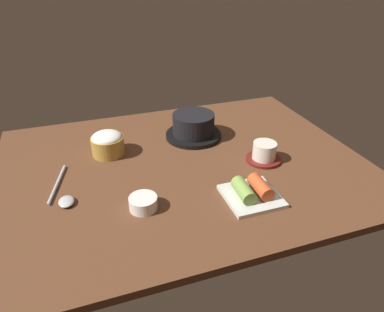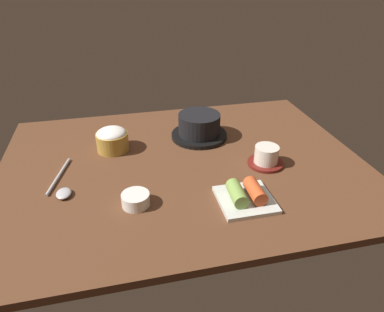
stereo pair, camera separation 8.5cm
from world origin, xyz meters
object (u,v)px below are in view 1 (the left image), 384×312
Objects in this scene: tea_cup_with_saucer at (264,153)px; spoon at (63,196)px; kimchi_plate at (252,192)px; stone_pot at (193,126)px; side_bowl_near at (143,203)px; rice_bowl at (108,143)px.

tea_cup_with_saucer reaches higher than spoon.
tea_cup_with_saucer is at bearing -0.09° from spoon.
spoon is at bearing 161.02° from kimchi_plate.
stone_pot reaches higher than side_bowl_near.
rice_bowl is 0.74× the size of kimchi_plate.
rice_bowl is 43.87cm from kimchi_plate.
rice_bowl is at bearing 98.66° from side_bowl_near.
tea_cup_with_saucer is at bearing 52.17° from kimchi_plate.
rice_bowl is 0.95× the size of tea_cup_with_saucer.
rice_bowl is 44.51cm from tea_cup_with_saucer.
side_bowl_near is at bearing 169.96° from kimchi_plate.
spoon is at bearing -153.26° from stone_pot.
stone_pot is at bearing 53.27° from side_bowl_near.
kimchi_plate is at bearing -47.79° from rice_bowl.
rice_bowl reaches higher than side_bowl_near.
tea_cup_with_saucer is (13.87, -20.20, -1.19)cm from stone_pot.
tea_cup_with_saucer is (40.72, -17.93, -1.06)cm from rice_bowl.
kimchi_plate is 1.95× the size of side_bowl_near.
rice_bowl is at bearing 53.82° from spoon.
rice_bowl reaches higher than kimchi_plate.
kimchi_plate is (-11.28, -14.53, -0.86)cm from tea_cup_with_saucer.
side_bowl_near is (-25.18, 4.46, -0.02)cm from kimchi_plate.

